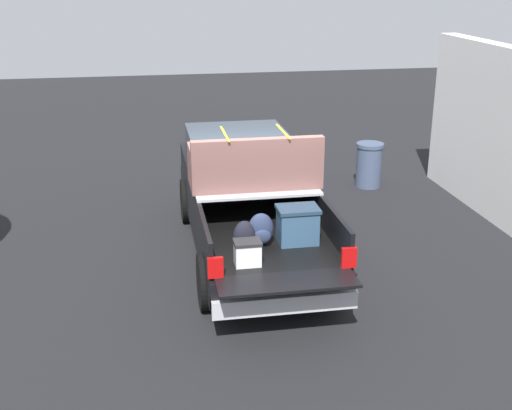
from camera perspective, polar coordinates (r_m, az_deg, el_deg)
ground_plane at (r=11.37m, az=-0.53°, el=-4.20°), size 40.00×40.00×0.00m
pickup_truck at (r=11.33m, az=-0.82°, el=0.90°), size 6.05×2.06×2.23m
trash_can at (r=14.88m, az=9.66°, el=3.43°), size 0.60×0.60×0.98m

